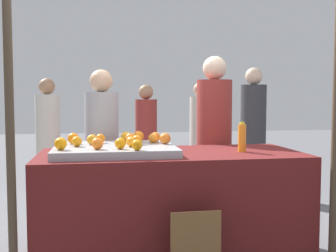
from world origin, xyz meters
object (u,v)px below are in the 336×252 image
at_px(stall_counter, 171,206).
at_px(vendor_right, 214,150).
at_px(orange_1, 73,138).
at_px(orange_0, 126,137).
at_px(vendor_left, 102,159).
at_px(juice_bottle, 242,138).

distance_m(stall_counter, vendor_right, 0.94).
bearing_deg(stall_counter, orange_1, 166.15).
distance_m(orange_0, orange_1, 0.44).
height_order(orange_1, vendor_right, vendor_right).
height_order(orange_0, vendor_left, vendor_left).
relative_size(orange_0, juice_bottle, 0.36).
bearing_deg(juice_bottle, orange_1, 169.85).
distance_m(orange_0, vendor_right, 0.99).
bearing_deg(vendor_right, orange_1, -159.76).
bearing_deg(vendor_right, juice_bottle, -88.11).
relative_size(orange_0, orange_1, 0.96).
bearing_deg(stall_counter, juice_bottle, -5.01).
bearing_deg(stall_counter, vendor_left, 128.28).
distance_m(stall_counter, juice_bottle, 0.79).
relative_size(orange_1, juice_bottle, 0.38).
bearing_deg(juice_bottle, orange_0, 160.24).
xyz_separation_m(stall_counter, orange_0, (-0.34, 0.28, 0.54)).
xyz_separation_m(stall_counter, orange_1, (-0.77, 0.19, 0.54)).
height_order(stall_counter, juice_bottle, juice_bottle).
bearing_deg(orange_1, orange_0, 11.41).
relative_size(stall_counter, vendor_right, 1.21).
relative_size(stall_counter, vendor_left, 1.32).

